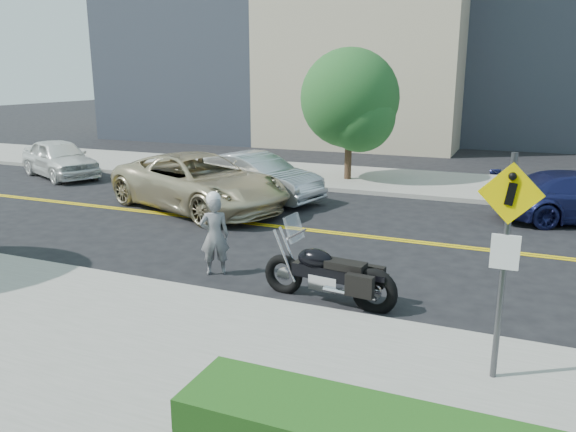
# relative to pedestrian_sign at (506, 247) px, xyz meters

# --- Properties ---
(ground_plane) EXTENTS (120.00, 120.00, 0.00)m
(ground_plane) POSITION_rel_pedestrian_sign_xyz_m (-4.20, 6.31, -1.96)
(ground_plane) COLOR black
(ground_plane) RESTS_ON ground
(sidewalk_near) EXTENTS (60.00, 5.00, 0.15)m
(sidewalk_near) POSITION_rel_pedestrian_sign_xyz_m (-4.20, -1.19, -1.89)
(sidewalk_near) COLOR #9E9B91
(sidewalk_near) RESTS_ON ground_plane
(sidewalk_far) EXTENTS (60.00, 5.00, 0.15)m
(sidewalk_far) POSITION_rel_pedestrian_sign_xyz_m (-4.20, 13.81, -1.89)
(sidewalk_far) COLOR #9E9B91
(sidewalk_far) RESTS_ON ground_plane
(pedestrian_sign) EXTENTS (0.78, 0.08, 3.00)m
(pedestrian_sign) POSITION_rel_pedestrian_sign_xyz_m (0.00, 0.00, 0.00)
(pedestrian_sign) COLOR #4C4C51
(pedestrian_sign) RESTS_ON sidewalk_near
(motorcyclist) EXTENTS (0.72, 0.66, 1.76)m
(motorcyclist) POSITION_rel_pedestrian_sign_xyz_m (-5.61, 2.40, -1.08)
(motorcyclist) COLOR #B3B4B8
(motorcyclist) RESTS_ON ground
(motorcycle) EXTENTS (2.61, 1.04, 1.55)m
(motorcycle) POSITION_rel_pedestrian_sign_xyz_m (-2.97, 1.92, -1.19)
(motorcycle) COLOR black
(motorcycle) RESTS_ON ground
(suv) EXTENTS (6.73, 4.75, 1.70)m
(suv) POSITION_rel_pedestrian_sign_xyz_m (-8.97, 7.26, -1.11)
(suv) COLOR beige
(suv) RESTS_ON ground
(parked_car_white) EXTENTS (4.82, 3.49, 1.53)m
(parked_car_white) POSITION_rel_pedestrian_sign_xyz_m (-17.11, 9.88, -1.20)
(parked_car_white) COLOR white
(parked_car_white) RESTS_ON ground
(parked_car_silver) EXTENTS (4.92, 2.69, 1.54)m
(parked_car_silver) POSITION_rel_pedestrian_sign_xyz_m (-7.96, 9.11, -1.19)
(parked_car_silver) COLOR #B2B6BA
(parked_car_silver) RESTS_ON ground
(tree_far_a) EXTENTS (3.68, 3.68, 5.03)m
(tree_far_a) POSITION_rel_pedestrian_sign_xyz_m (-6.04, 13.23, 1.22)
(tree_far_a) COLOR #382619
(tree_far_a) RESTS_ON ground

